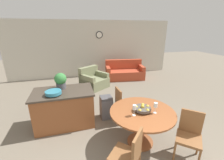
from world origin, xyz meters
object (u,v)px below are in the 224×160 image
at_px(fruit_bowl, 143,108).
at_px(couch, 124,72).
at_px(dining_chair_far_side, 122,103).
at_px(trash_bin, 106,107).
at_px(dining_chair_near_right, 189,133).
at_px(wine_glass_left, 134,108).
at_px(dining_table, 142,119).
at_px(potted_plant, 61,80).
at_px(armchair, 94,81).
at_px(dining_chair_near_left, 129,154).
at_px(teal_bowl, 53,93).
at_px(kitchen_island, 65,108).
at_px(wine_glass_right, 156,105).

height_order(fruit_bowl, couch, fruit_bowl).
distance_m(dining_chair_far_side, trash_bin, 0.49).
bearing_deg(dining_chair_near_right, wine_glass_left, 16.83).
distance_m(dining_table, potted_plant, 2.11).
xyz_separation_m(dining_table, armchair, (-0.44, 3.46, -0.31)).
bearing_deg(dining_chair_far_side, couch, 157.04).
height_order(fruit_bowl, armchair, fruit_bowl).
distance_m(trash_bin, couch, 3.47).
xyz_separation_m(dining_table, wine_glass_left, (-0.22, -0.10, 0.33)).
bearing_deg(armchair, dining_chair_near_left, -124.79).
bearing_deg(dining_chair_near_left, teal_bowl, 78.57).
relative_size(dining_chair_near_right, teal_bowl, 2.60).
bearing_deg(kitchen_island, dining_chair_near_right, -37.06).
bearing_deg(kitchen_island, dining_table, -36.49).
bearing_deg(teal_bowl, wine_glass_right, -29.23).
distance_m(fruit_bowl, trash_bin, 1.34).
distance_m(potted_plant, armchair, 2.56).
xyz_separation_m(dining_chair_near_left, couch, (1.72, 4.88, -0.21)).
height_order(dining_chair_near_left, wine_glass_right, wine_glass_right).
distance_m(dining_table, dining_chair_near_left, 0.89).
distance_m(dining_chair_far_side, kitchen_island, 1.45).
bearing_deg(trash_bin, wine_glass_left, -78.61).
bearing_deg(couch, dining_chair_near_right, -87.79).
distance_m(wine_glass_right, potted_plant, 2.29).
xyz_separation_m(fruit_bowl, potted_plant, (-1.57, 1.32, 0.29)).
xyz_separation_m(dining_chair_near_right, couch, (0.48, 4.74, -0.21)).
distance_m(dining_table, armchair, 3.51).
xyz_separation_m(wine_glass_left, couch, (1.40, 4.29, -0.63)).
relative_size(dining_table, wine_glass_right, 5.94).
bearing_deg(wine_glass_left, dining_chair_near_right, -26.30).
relative_size(dining_table, teal_bowl, 3.69).
height_order(dining_table, dining_chair_far_side, dining_chair_far_side).
height_order(dining_table, dining_chair_near_left, dining_chair_near_left).
xyz_separation_m(wine_glass_left, wine_glass_right, (0.43, -0.03, 0.00)).
distance_m(dining_chair_far_side, armchair, 2.62).
distance_m(teal_bowl, trash_bin, 1.42).
bearing_deg(armchair, dining_table, -116.07).
bearing_deg(armchair, potted_plant, -150.97).
height_order(dining_chair_near_right, wine_glass_left, wine_glass_left).
bearing_deg(kitchen_island, teal_bowl, -136.89).
bearing_deg(trash_bin, dining_chair_near_left, -92.40).
height_order(dining_chair_far_side, fruit_bowl, dining_chair_far_side).
distance_m(wine_glass_left, kitchen_island, 1.86).
height_order(fruit_bowl, potted_plant, potted_plant).
bearing_deg(armchair, dining_chair_near_right, -107.56).
xyz_separation_m(fruit_bowl, wine_glass_left, (-0.22, -0.10, 0.10)).
height_order(kitchen_island, couch, kitchen_island).
bearing_deg(wine_glass_right, dining_chair_near_left, -142.90).
distance_m(kitchen_island, couch, 4.09).
height_order(dining_chair_near_right, kitchen_island, dining_chair_near_right).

